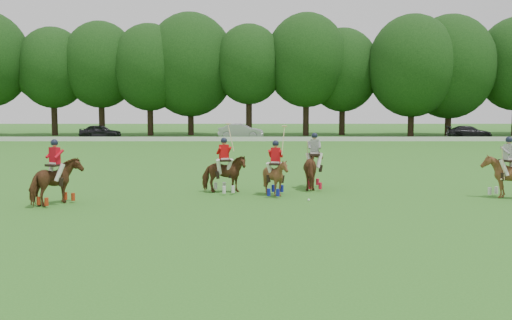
{
  "coord_description": "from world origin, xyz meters",
  "views": [
    {
      "loc": [
        0.73,
        -18.51,
        3.61
      ],
      "look_at": [
        0.75,
        4.2,
        1.4
      ],
      "focal_mm": 40.0,
      "sensor_mm": 36.0,
      "label": 1
    }
  ],
  "objects_px": {
    "car_mid": "(241,131)",
    "polo_ball": "(309,200)",
    "polo_red_b": "(224,173)",
    "polo_stripe_a": "(314,169)",
    "polo_stripe_b": "(507,176)",
    "polo_red_a": "(56,181)",
    "car_right": "(469,132)",
    "car_left": "(100,132)",
    "polo_red_c": "(275,176)"
  },
  "relations": [
    {
      "from": "car_right",
      "to": "polo_red_c",
      "type": "relative_size",
      "value": 1.7
    },
    {
      "from": "polo_red_a",
      "to": "polo_stripe_a",
      "type": "distance_m",
      "value": 10.49
    },
    {
      "from": "polo_red_b",
      "to": "polo_stripe_a",
      "type": "distance_m",
      "value": 3.97
    },
    {
      "from": "polo_stripe_b",
      "to": "car_right",
      "type": "bearing_deg",
      "value": 71.41
    },
    {
      "from": "car_left",
      "to": "polo_stripe_b",
      "type": "distance_m",
      "value": 47.26
    },
    {
      "from": "polo_red_b",
      "to": "polo_ball",
      "type": "distance_m",
      "value": 3.92
    },
    {
      "from": "car_mid",
      "to": "polo_stripe_b",
      "type": "bearing_deg",
      "value": -158.95
    },
    {
      "from": "car_left",
      "to": "car_mid",
      "type": "relative_size",
      "value": 0.91
    },
    {
      "from": "polo_stripe_a",
      "to": "car_mid",
      "type": "bearing_deg",
      "value": 96.35
    },
    {
      "from": "polo_red_a",
      "to": "polo_red_c",
      "type": "bearing_deg",
      "value": 14.2
    },
    {
      "from": "polo_red_b",
      "to": "polo_stripe_a",
      "type": "relative_size",
      "value": 1.17
    },
    {
      "from": "polo_stripe_b",
      "to": "polo_ball",
      "type": "xyz_separation_m",
      "value": [
        -7.73,
        -0.65,
        -0.82
      ]
    },
    {
      "from": "polo_red_a",
      "to": "polo_stripe_b",
      "type": "distance_m",
      "value": 17.0
    },
    {
      "from": "polo_stripe_a",
      "to": "car_right",
      "type": "bearing_deg",
      "value": 60.96
    },
    {
      "from": "car_left",
      "to": "polo_ball",
      "type": "xyz_separation_m",
      "value": [
        18.63,
        -39.87,
        -0.7
      ]
    },
    {
      "from": "car_mid",
      "to": "polo_red_a",
      "type": "bearing_deg",
      "value": 177.08
    },
    {
      "from": "polo_ball",
      "to": "car_mid",
      "type": "bearing_deg",
      "value": 95.11
    },
    {
      "from": "car_left",
      "to": "polo_red_b",
      "type": "xyz_separation_m",
      "value": [
        15.35,
        -37.87,
        0.06
      ]
    },
    {
      "from": "polo_red_a",
      "to": "polo_red_c",
      "type": "relative_size",
      "value": 0.86
    },
    {
      "from": "polo_red_b",
      "to": "polo_ball",
      "type": "height_order",
      "value": "polo_red_b"
    },
    {
      "from": "polo_red_c",
      "to": "polo_ball",
      "type": "height_order",
      "value": "polo_red_c"
    },
    {
      "from": "polo_stripe_b",
      "to": "polo_ball",
      "type": "bearing_deg",
      "value": -175.22
    },
    {
      "from": "polo_red_a",
      "to": "polo_red_b",
      "type": "xyz_separation_m",
      "value": [
        5.92,
        2.78,
        -0.06
      ]
    },
    {
      "from": "polo_ball",
      "to": "polo_red_c",
      "type": "bearing_deg",
      "value": 134.04
    },
    {
      "from": "polo_red_c",
      "to": "polo_stripe_b",
      "type": "distance_m",
      "value": 8.95
    },
    {
      "from": "car_right",
      "to": "polo_stripe_a",
      "type": "distance_m",
      "value": 42.02
    },
    {
      "from": "polo_red_b",
      "to": "car_left",
      "type": "bearing_deg",
      "value": 112.06
    },
    {
      "from": "car_right",
      "to": "polo_stripe_b",
      "type": "height_order",
      "value": "polo_stripe_b"
    },
    {
      "from": "polo_stripe_b",
      "to": "polo_red_a",
      "type": "bearing_deg",
      "value": -175.18
    },
    {
      "from": "polo_red_a",
      "to": "polo_stripe_a",
      "type": "xyz_separation_m",
      "value": [
        9.73,
        3.91,
        0.02
      ]
    },
    {
      "from": "polo_red_a",
      "to": "polo_stripe_a",
      "type": "relative_size",
      "value": 0.98
    },
    {
      "from": "polo_red_a",
      "to": "polo_stripe_b",
      "type": "relative_size",
      "value": 0.99
    },
    {
      "from": "car_mid",
      "to": "polo_ball",
      "type": "xyz_separation_m",
      "value": [
        3.57,
        -39.87,
        -0.74
      ]
    },
    {
      "from": "car_right",
      "to": "polo_ball",
      "type": "distance_m",
      "value": 45.03
    },
    {
      "from": "car_left",
      "to": "polo_ball",
      "type": "relative_size",
      "value": 48.5
    },
    {
      "from": "car_right",
      "to": "polo_ball",
      "type": "height_order",
      "value": "car_right"
    },
    {
      "from": "car_right",
      "to": "car_mid",
      "type": "bearing_deg",
      "value": 95.25
    },
    {
      "from": "car_right",
      "to": "polo_red_c",
      "type": "bearing_deg",
      "value": 155.45
    },
    {
      "from": "car_right",
      "to": "polo_ball",
      "type": "bearing_deg",
      "value": 157.57
    },
    {
      "from": "polo_red_b",
      "to": "polo_stripe_b",
      "type": "relative_size",
      "value": 1.18
    },
    {
      "from": "car_mid",
      "to": "car_right",
      "type": "height_order",
      "value": "car_mid"
    },
    {
      "from": "car_mid",
      "to": "polo_red_b",
      "type": "bearing_deg",
      "value": -174.59
    },
    {
      "from": "car_mid",
      "to": "polo_red_c",
      "type": "relative_size",
      "value": 1.74
    },
    {
      "from": "polo_red_c",
      "to": "polo_stripe_a",
      "type": "distance_m",
      "value": 2.56
    },
    {
      "from": "car_mid",
      "to": "polo_ball",
      "type": "relative_size",
      "value": 53.16
    },
    {
      "from": "polo_red_b",
      "to": "polo_stripe_a",
      "type": "bearing_deg",
      "value": 16.63
    },
    {
      "from": "car_mid",
      "to": "polo_stripe_a",
      "type": "xyz_separation_m",
      "value": [
        4.09,
        -36.74,
        0.09
      ]
    },
    {
      "from": "car_left",
      "to": "polo_red_b",
      "type": "bearing_deg",
      "value": -154.3
    },
    {
      "from": "car_right",
      "to": "polo_stripe_b",
      "type": "xyz_separation_m",
      "value": [
        -13.19,
        -39.22,
        0.19
      ]
    },
    {
      "from": "polo_red_b",
      "to": "polo_red_c",
      "type": "relative_size",
      "value": 1.02
    }
  ]
}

